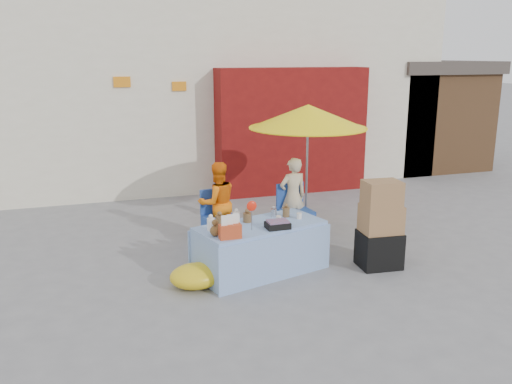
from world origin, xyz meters
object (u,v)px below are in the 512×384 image
object	(u,v)px
market_table	(260,248)
chair_right	(295,221)
vendor_orange	(218,203)
box_stack	(380,228)
chair_left	(220,229)
umbrella	(308,117)
vendor_beige	(293,197)

from	to	relation	value
market_table	chair_right	size ratio (longest dim) A/B	2.24
chair_right	vendor_orange	distance (m)	1.31
market_table	vendor_orange	bearing A→B (deg)	84.87
vendor_orange	box_stack	bearing A→B (deg)	131.92
chair_right	box_stack	world-z (taller)	box_stack
chair_left	umbrella	xyz separation A→B (m)	(1.55, 0.28, 1.64)
market_table	box_stack	bearing A→B (deg)	-27.29
vendor_beige	box_stack	bearing A→B (deg)	103.98
chair_right	box_stack	bearing A→B (deg)	-74.37
chair_left	vendor_orange	xyz separation A→B (m)	(0.00, 0.13, 0.38)
chair_right	umbrella	xyz separation A→B (m)	(0.30, 0.28, 1.64)
chair_left	chair_right	xyz separation A→B (m)	(1.25, 0.00, 0.00)
chair_right	chair_left	bearing A→B (deg)	173.92
vendor_beige	box_stack	distance (m)	1.79
chair_left	box_stack	world-z (taller)	box_stack
chair_left	vendor_beige	world-z (taller)	vendor_beige
umbrella	market_table	bearing A→B (deg)	-131.35
chair_right	vendor_orange	xyz separation A→B (m)	(-1.25, 0.13, 0.38)
market_table	vendor_beige	xyz separation A→B (m)	(1.01, 1.34, 0.29)
market_table	chair_left	xyz separation A→B (m)	(-0.24, 1.20, -0.09)
chair_right	umbrella	world-z (taller)	umbrella
chair_left	box_stack	size ratio (longest dim) A/B	0.69
box_stack	vendor_beige	bearing A→B (deg)	110.06
chair_right	market_table	bearing A→B (deg)	-136.01
vendor_orange	chair_right	bearing A→B (deg)	167.78
vendor_orange	box_stack	distance (m)	2.51
chair_left	box_stack	distance (m)	2.44
vendor_beige	umbrella	size ratio (longest dim) A/B	0.61
vendor_orange	box_stack	size ratio (longest dim) A/B	1.04
vendor_orange	umbrella	bearing A→B (deg)	179.45
vendor_beige	umbrella	xyz separation A→B (m)	(0.30, 0.15, 1.26)
chair_left	chair_right	world-z (taller)	same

